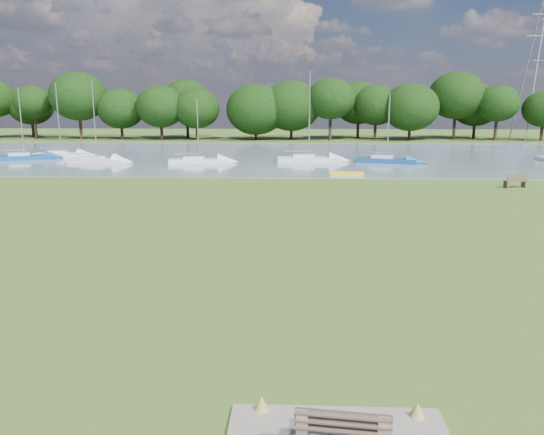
{
  "coord_description": "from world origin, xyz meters",
  "views": [
    {
      "loc": [
        -0.86,
        -22.26,
        6.18
      ],
      "look_at": [
        -1.76,
        -2.0,
        1.81
      ],
      "focal_mm": 35.0,
      "sensor_mm": 36.0,
      "label": 1
    }
  ],
  "objects_px": {
    "sailboat_2": "(198,159)",
    "sailboat_5": "(61,153)",
    "kayak": "(347,173)",
    "sailboat_0": "(24,156)",
    "sailboat_4": "(97,159)",
    "sailboat_1": "(308,157)",
    "riverbank_bench": "(516,181)",
    "sailboat_3": "(386,159)"
  },
  "relations": [
    {
      "from": "sailboat_1",
      "to": "sailboat_3",
      "type": "xyz_separation_m",
      "value": [
        8.19,
        -0.64,
        -0.05
      ]
    },
    {
      "from": "sailboat_0",
      "to": "sailboat_4",
      "type": "relative_size",
      "value": 0.93
    },
    {
      "from": "sailboat_2",
      "to": "sailboat_4",
      "type": "distance_m",
      "value": 10.86
    },
    {
      "from": "sailboat_2",
      "to": "sailboat_0",
      "type": "bearing_deg",
      "value": 165.2
    },
    {
      "from": "kayak",
      "to": "sailboat_1",
      "type": "distance_m",
      "value": 11.01
    },
    {
      "from": "sailboat_1",
      "to": "sailboat_2",
      "type": "xyz_separation_m",
      "value": [
        -11.51,
        -1.96,
        -0.08
      ]
    },
    {
      "from": "sailboat_0",
      "to": "sailboat_1",
      "type": "height_order",
      "value": "sailboat_1"
    },
    {
      "from": "sailboat_1",
      "to": "sailboat_3",
      "type": "relative_size",
      "value": 1.32
    },
    {
      "from": "sailboat_0",
      "to": "sailboat_5",
      "type": "xyz_separation_m",
      "value": [
        2.81,
        3.06,
        0.0
      ]
    },
    {
      "from": "riverbank_bench",
      "to": "sailboat_5",
      "type": "distance_m",
      "value": 48.48
    },
    {
      "from": "riverbank_bench",
      "to": "kayak",
      "type": "xyz_separation_m",
      "value": [
        -11.9,
        6.39,
        -0.33
      ]
    },
    {
      "from": "sailboat_4",
      "to": "sailboat_3",
      "type": "bearing_deg",
      "value": 12.98
    },
    {
      "from": "riverbank_bench",
      "to": "sailboat_2",
      "type": "distance_m",
      "value": 30.5
    },
    {
      "from": "riverbank_bench",
      "to": "sailboat_2",
      "type": "xyz_separation_m",
      "value": [
        -26.58,
        14.96,
        -0.06
      ]
    },
    {
      "from": "riverbank_bench",
      "to": "kayak",
      "type": "distance_m",
      "value": 13.51
    },
    {
      "from": "riverbank_bench",
      "to": "sailboat_4",
      "type": "xyz_separation_m",
      "value": [
        -37.44,
        15.23,
        -0.08
      ]
    },
    {
      "from": "sailboat_1",
      "to": "sailboat_3",
      "type": "bearing_deg",
      "value": -4.36
    },
    {
      "from": "kayak",
      "to": "sailboat_0",
      "type": "relative_size",
      "value": 0.38
    },
    {
      "from": "sailboat_5",
      "to": "sailboat_0",
      "type": "bearing_deg",
      "value": -137.28
    },
    {
      "from": "sailboat_0",
      "to": "sailboat_1",
      "type": "relative_size",
      "value": 0.82
    },
    {
      "from": "kayak",
      "to": "sailboat_4",
      "type": "xyz_separation_m",
      "value": [
        -25.54,
        8.84,
        0.25
      ]
    },
    {
      "from": "riverbank_bench",
      "to": "sailboat_5",
      "type": "bearing_deg",
      "value": 141.35
    },
    {
      "from": "riverbank_bench",
      "to": "sailboat_2",
      "type": "relative_size",
      "value": 0.27
    },
    {
      "from": "sailboat_0",
      "to": "sailboat_1",
      "type": "bearing_deg",
      "value": -22.81
    },
    {
      "from": "sailboat_1",
      "to": "sailboat_4",
      "type": "relative_size",
      "value": 1.13
    },
    {
      "from": "kayak",
      "to": "sailboat_0",
      "type": "xyz_separation_m",
      "value": [
        -34.69,
        11.37,
        0.31
      ]
    },
    {
      "from": "kayak",
      "to": "sailboat_4",
      "type": "height_order",
      "value": "sailboat_4"
    },
    {
      "from": "sailboat_3",
      "to": "sailboat_4",
      "type": "relative_size",
      "value": 0.86
    },
    {
      "from": "riverbank_bench",
      "to": "sailboat_3",
      "type": "distance_m",
      "value": 17.67
    },
    {
      "from": "sailboat_4",
      "to": "sailboat_5",
      "type": "relative_size",
      "value": 0.99
    },
    {
      "from": "sailboat_4",
      "to": "sailboat_1",
      "type": "bearing_deg",
      "value": 15.34
    },
    {
      "from": "sailboat_4",
      "to": "kayak",
      "type": "bearing_deg",
      "value": -8.08
    },
    {
      "from": "sailboat_5",
      "to": "sailboat_3",
      "type": "bearing_deg",
      "value": -11.7
    },
    {
      "from": "sailboat_0",
      "to": "sailboat_3",
      "type": "height_order",
      "value": "sailboat_0"
    },
    {
      "from": "sailboat_1",
      "to": "sailboat_0",
      "type": "bearing_deg",
      "value": 178.61
    },
    {
      "from": "kayak",
      "to": "sailboat_0",
      "type": "bearing_deg",
      "value": 173.34
    },
    {
      "from": "sailboat_2",
      "to": "sailboat_4",
      "type": "relative_size",
      "value": 0.8
    },
    {
      "from": "sailboat_2",
      "to": "sailboat_5",
      "type": "bearing_deg",
      "value": 154.36
    },
    {
      "from": "sailboat_2",
      "to": "sailboat_3",
      "type": "distance_m",
      "value": 19.75
    },
    {
      "from": "kayak",
      "to": "sailboat_3",
      "type": "bearing_deg",
      "value": 74.58
    },
    {
      "from": "sailboat_1",
      "to": "sailboat_5",
      "type": "distance_m",
      "value": 28.97
    },
    {
      "from": "kayak",
      "to": "sailboat_5",
      "type": "distance_m",
      "value": 35.0
    }
  ]
}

